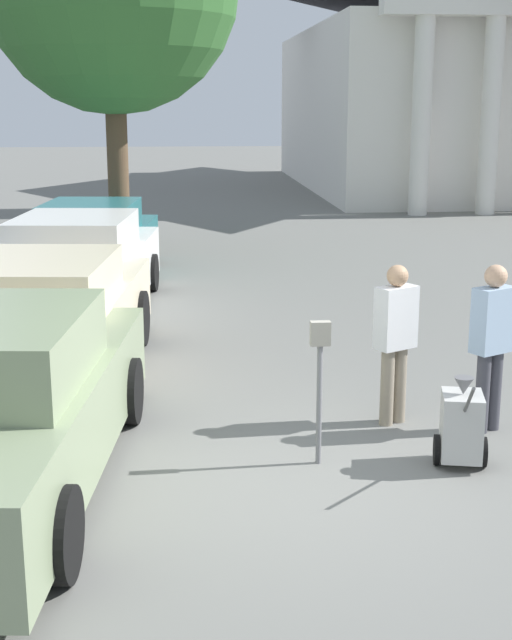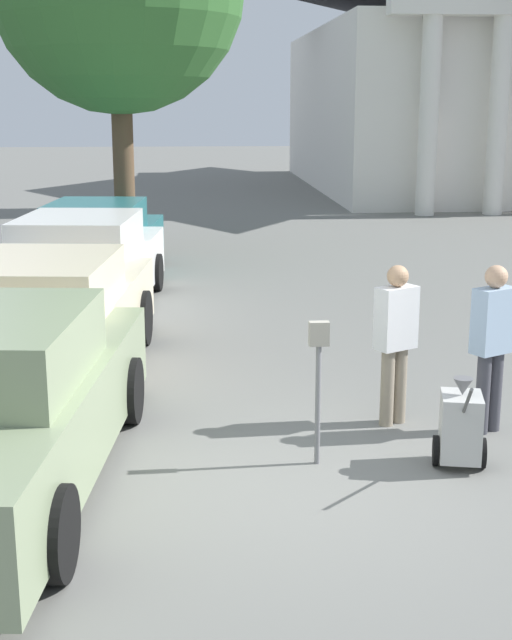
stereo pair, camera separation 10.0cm
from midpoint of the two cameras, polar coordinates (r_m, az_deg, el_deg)
The scene contains 9 objects.
ground_plane at distance 7.91m, azimuth 3.68°, elevation -10.45°, with size 120.00×120.00×0.00m, color slate.
parked_car_cream at distance 10.77m, azimuth -12.93°, elevation -0.11°, with size 2.32×5.29×1.51m.
parked_car_white at distance 14.27m, azimuth -10.88°, elevation 3.34°, with size 2.45×5.27×1.54m.
parked_car_teal at distance 16.97m, azimuth -9.89°, elevation 4.87°, with size 2.34×4.92×1.45m.
parking_meter at distance 8.03m, azimuth 4.38°, elevation -2.93°, with size 0.18×0.09×1.35m.
person_worker at distance 9.13m, azimuth 9.23°, elevation -0.97°, with size 0.47×0.40×1.67m.
person_supervisor at distance 9.10m, azimuth 15.19°, elevation -1.15°, with size 0.47×0.39×1.71m.
equipment_cart at distance 8.34m, azimuth 13.30°, elevation -6.64°, with size 0.52×1.00×1.00m.
church at distance 35.53m, azimuth 12.55°, elevation 16.75°, with size 10.36×17.56×21.29m.
Camera 2 is at (-1.01, -7.14, 3.25)m, focal length 50.00 mm.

